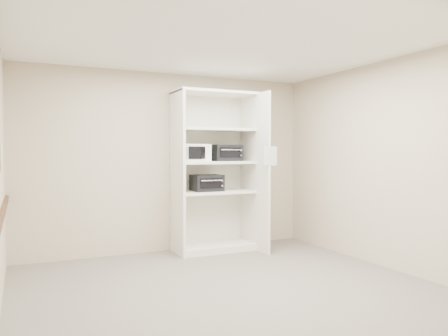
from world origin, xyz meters
name	(u,v)px	position (x,y,z in m)	size (l,w,h in m)	color
floor	(225,286)	(0.00, 0.00, 0.00)	(4.50, 4.00, 0.01)	#655E55
ceiling	(225,43)	(0.00, 0.00, 2.70)	(4.50, 4.00, 0.01)	white
wall_back	(169,162)	(0.00, 2.00, 1.35)	(4.50, 0.02, 2.70)	beige
wall_front	(348,174)	(0.00, -2.00, 1.35)	(4.50, 0.02, 2.70)	beige
wall_right	(378,164)	(2.25, 0.00, 1.35)	(0.02, 4.00, 2.70)	beige
shelving_unit	(217,177)	(0.67, 1.70, 1.13)	(1.24, 0.92, 2.42)	silver
microwave	(194,153)	(0.28, 1.68, 1.50)	(0.43, 0.32, 0.26)	white
toaster_oven_upper	(226,153)	(0.83, 1.73, 1.50)	(0.44, 0.33, 0.25)	black
toaster_oven_lower	(207,183)	(0.48, 1.67, 1.04)	(0.44, 0.33, 0.25)	black
paper_sign	(271,156)	(1.23, 1.07, 1.45)	(0.21, 0.01, 0.27)	white
chair_rail	(1,219)	(-2.23, 0.00, 0.90)	(0.04, 3.98, 0.08)	#3C1C0B
wall_poster	(1,157)	(-2.24, 0.59, 1.45)	(0.01, 0.20, 0.28)	white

